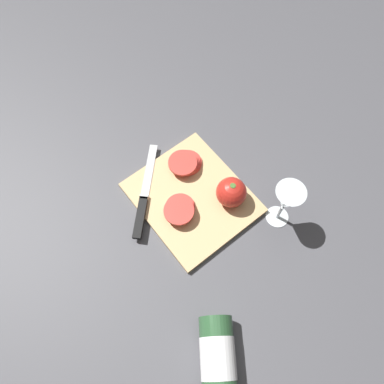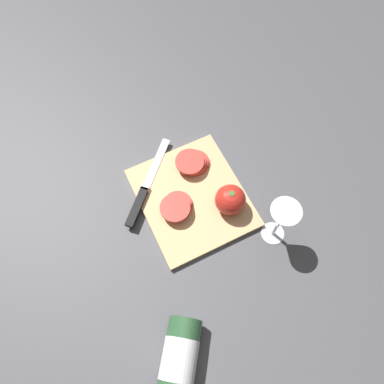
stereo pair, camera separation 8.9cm
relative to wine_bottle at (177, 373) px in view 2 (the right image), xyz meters
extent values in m
plane|color=#4C4C51|center=(0.38, -0.23, -0.04)|extent=(3.00, 3.00, 0.00)
cube|color=tan|center=(0.38, -0.23, -0.03)|extent=(0.32, 0.28, 0.02)
cylinder|color=#2D5633|center=(0.01, -0.01, 0.00)|extent=(0.22, 0.19, 0.08)
cylinder|color=silver|center=(0.02, -0.02, 0.00)|extent=(0.12, 0.12, 0.08)
cylinder|color=silver|center=(0.19, -0.38, -0.04)|extent=(0.06, 0.06, 0.00)
cylinder|color=silver|center=(0.19, -0.38, 0.00)|extent=(0.01, 0.01, 0.07)
cone|color=silver|center=(0.19, -0.38, 0.08)|extent=(0.08, 0.08, 0.10)
cone|color=#DBCC84|center=(0.19, -0.38, 0.05)|extent=(0.02, 0.02, 0.03)
sphere|color=red|center=(0.31, -0.31, 0.02)|extent=(0.08, 0.08, 0.08)
cylinder|color=#47702D|center=(0.31, -0.31, 0.06)|extent=(0.02, 0.02, 0.01)
cube|color=silver|center=(0.52, -0.18, -0.02)|extent=(0.14, 0.14, 0.00)
cube|color=silver|center=(0.46, -0.12, -0.02)|extent=(0.02, 0.02, 0.01)
cube|color=black|center=(0.42, -0.08, -0.02)|extent=(0.10, 0.10, 0.01)
cylinder|color=#D63D33|center=(0.38, -0.18, -0.02)|extent=(0.08, 0.08, 0.01)
cylinder|color=#D63D33|center=(0.37, -0.17, -0.01)|extent=(0.08, 0.08, 0.01)
cylinder|color=#D63D33|center=(0.37, -0.17, 0.00)|extent=(0.08, 0.08, 0.01)
cylinder|color=#D63D33|center=(0.36, -0.17, 0.00)|extent=(0.08, 0.08, 0.01)
cylinder|color=#D63D33|center=(0.48, -0.28, -0.02)|extent=(0.08, 0.08, 0.01)
cylinder|color=#D63D33|center=(0.47, -0.28, -0.01)|extent=(0.08, 0.08, 0.01)
cylinder|color=#D63D33|center=(0.47, -0.27, 0.00)|extent=(0.08, 0.08, 0.01)
cylinder|color=#D63D33|center=(0.47, -0.26, 0.00)|extent=(0.08, 0.08, 0.01)
camera|label=1|loc=(0.05, 0.04, 0.93)|focal=35.00mm
camera|label=2|loc=(0.00, -0.04, 0.93)|focal=35.00mm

